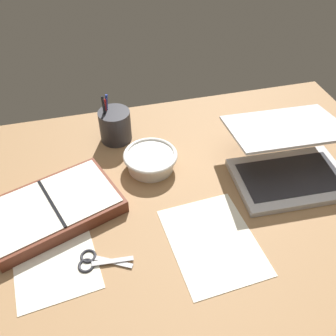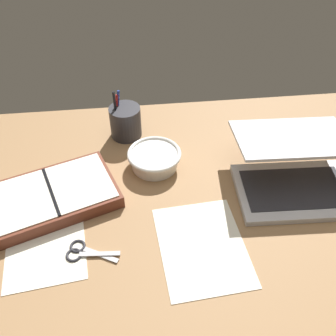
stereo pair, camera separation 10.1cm
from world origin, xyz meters
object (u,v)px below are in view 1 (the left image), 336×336
(scissors, at_px, (94,261))
(bowl, at_px, (151,160))
(pen_cup, at_px, (115,126))
(laptop, at_px, (289,161))
(planner, at_px, (53,208))

(scissors, bearing_deg, bowl, 71.79)
(bowl, relative_size, pen_cup, 0.98)
(laptop, xyz_separation_m, pen_cup, (-0.46, 0.29, 0.00))
(laptop, xyz_separation_m, bowl, (-0.38, 0.12, -0.02))
(laptop, bearing_deg, bowl, 164.47)
(scissors, bearing_deg, planner, 132.47)
(bowl, relative_size, planner, 0.42)
(laptop, xyz_separation_m, scissors, (-0.58, -0.16, -0.05))
(bowl, height_order, planner, bowl)
(bowl, height_order, scissors, bowl)
(pen_cup, height_order, planner, pen_cup)
(planner, bearing_deg, bowl, 1.99)
(bowl, xyz_separation_m, pen_cup, (-0.08, 0.16, 0.02))
(scissors, bearing_deg, laptop, 32.52)
(laptop, relative_size, bowl, 2.09)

